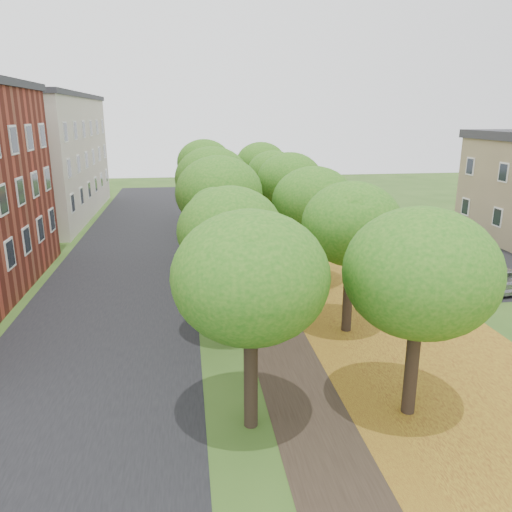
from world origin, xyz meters
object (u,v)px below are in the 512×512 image
object	(u,v)px
car_red	(435,252)
car_white	(419,242)
car_grey	(414,241)
car_silver	(502,280)
bench	(292,308)

from	to	relation	value
car_red	car_white	xyz separation A→B (m)	(0.00, 2.12, 0.07)
car_red	car_grey	world-z (taller)	car_grey
car_silver	car_white	world-z (taller)	car_silver
bench	car_red	world-z (taller)	car_red
car_red	car_white	bearing A→B (deg)	-13.02
car_silver	car_grey	world-z (taller)	car_silver
car_silver	car_red	size ratio (longest dim) A/B	1.10
bench	car_red	xyz separation A→B (m)	(10.34, 7.08, 0.25)
car_silver	car_grey	bearing A→B (deg)	-1.47
bench	car_grey	world-z (taller)	car_grey
car_grey	car_white	xyz separation A→B (m)	(0.00, -0.68, 0.06)
bench	car_silver	distance (m)	11.06
car_red	bench	bearing A→B (deg)	111.37
bench	car_white	bearing A→B (deg)	-35.24
car_red	car_grey	size ratio (longest dim) A/B	0.86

